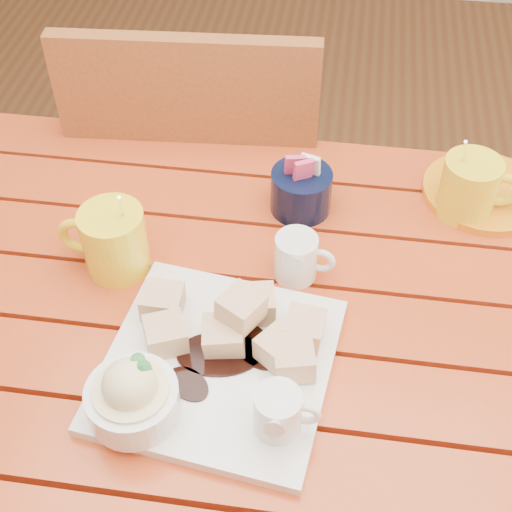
% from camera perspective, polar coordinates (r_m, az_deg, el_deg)
% --- Properties ---
extents(table, '(1.20, 0.79, 0.75)m').
position_cam_1_polar(table, '(1.08, 0.22, -8.02)').
color(table, '#A42E15').
rests_on(table, ground).
extents(dessert_plate, '(0.32, 0.32, 0.11)m').
position_cam_1_polar(dessert_plate, '(0.90, -4.31, -8.87)').
color(dessert_plate, white).
rests_on(dessert_plate, table).
extents(coffee_mug_left, '(0.13, 0.09, 0.15)m').
position_cam_1_polar(coffee_mug_left, '(1.03, -11.41, 1.27)').
color(coffee_mug_left, yellow).
rests_on(coffee_mug_left, table).
extents(coffee_mug_right, '(0.13, 0.09, 0.15)m').
position_cam_1_polar(coffee_mug_right, '(1.14, 16.79, 5.33)').
color(coffee_mug_right, yellow).
rests_on(coffee_mug_right, table).
extents(cream_pitcher, '(0.09, 0.07, 0.07)m').
position_cam_1_polar(cream_pitcher, '(1.01, 3.32, -0.07)').
color(cream_pitcher, white).
rests_on(cream_pitcher, table).
extents(sugar_caddy, '(0.10, 0.10, 0.10)m').
position_cam_1_polar(sugar_caddy, '(1.11, 3.63, 5.28)').
color(sugar_caddy, black).
rests_on(sugar_caddy, table).
extents(orange_saucer, '(0.20, 0.20, 0.02)m').
position_cam_1_polar(orange_saucer, '(1.21, 17.86, 4.89)').
color(orange_saucer, orange).
rests_on(orange_saucer, table).
extents(chair_far, '(0.48, 0.48, 0.94)m').
position_cam_1_polar(chair_far, '(1.51, -4.13, 5.36)').
color(chair_far, brown).
rests_on(chair_far, ground).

